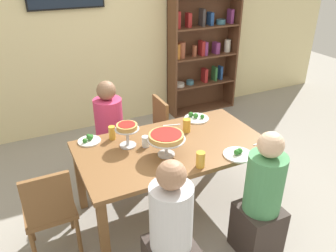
% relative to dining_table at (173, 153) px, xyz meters
% --- Properties ---
extents(ground_plane, '(12.00, 12.00, 0.00)m').
position_rel_dining_table_xyz_m(ground_plane, '(0.00, 0.00, -0.66)').
color(ground_plane, gray).
extents(rear_partition, '(8.00, 0.12, 2.80)m').
position_rel_dining_table_xyz_m(rear_partition, '(0.00, 2.20, 0.74)').
color(rear_partition, beige).
rests_on(rear_partition, ground_plane).
extents(dining_table, '(1.72, 0.96, 0.74)m').
position_rel_dining_table_xyz_m(dining_table, '(0.00, 0.00, 0.00)').
color(dining_table, brown).
rests_on(dining_table, ground_plane).
extents(bookshelf, '(1.17, 0.30, 2.21)m').
position_rel_dining_table_xyz_m(bookshelf, '(1.50, 2.02, 0.48)').
color(bookshelf, brown).
rests_on(bookshelf, ground_plane).
extents(diner_near_left, '(0.34, 0.34, 1.15)m').
position_rel_dining_table_xyz_m(diner_near_left, '(-0.41, -0.80, -0.16)').
color(diner_near_left, '#382D28').
rests_on(diner_near_left, ground_plane).
extents(diner_far_left, '(0.34, 0.34, 1.15)m').
position_rel_dining_table_xyz_m(diner_far_left, '(-0.36, 0.81, -0.16)').
color(diner_far_left, '#382D28').
rests_on(diner_far_left, ground_plane).
extents(diner_near_right, '(0.34, 0.34, 1.15)m').
position_rel_dining_table_xyz_m(diner_near_right, '(0.42, -0.77, -0.16)').
color(diner_near_right, '#382D28').
rests_on(diner_near_right, ground_plane).
extents(chair_far_right, '(0.40, 0.40, 0.87)m').
position_rel_dining_table_xyz_m(chair_far_right, '(0.32, 0.74, -0.17)').
color(chair_far_right, brown).
rests_on(chair_far_right, ground_plane).
extents(chair_head_west, '(0.40, 0.40, 0.87)m').
position_rel_dining_table_xyz_m(chair_head_west, '(-1.14, -0.09, -0.17)').
color(chair_head_west, brown).
rests_on(chair_head_west, ground_plane).
extents(deep_dish_pizza_stand, '(0.33, 0.33, 0.21)m').
position_rel_dining_table_xyz_m(deep_dish_pizza_stand, '(-0.12, -0.12, 0.25)').
color(deep_dish_pizza_stand, silver).
rests_on(deep_dish_pizza_stand, dining_table).
extents(personal_pizza_stand, '(0.22, 0.22, 0.22)m').
position_rel_dining_table_xyz_m(personal_pizza_stand, '(-0.37, 0.17, 0.25)').
color(personal_pizza_stand, silver).
rests_on(personal_pizza_stand, dining_table).
extents(salad_plate_near_diner, '(0.26, 0.26, 0.07)m').
position_rel_dining_table_xyz_m(salad_plate_near_diner, '(0.46, 0.38, 0.10)').
color(salad_plate_near_diner, white).
rests_on(salad_plate_near_diner, dining_table).
extents(salad_plate_far_diner, '(0.26, 0.26, 0.07)m').
position_rel_dining_table_xyz_m(salad_plate_far_diner, '(0.43, -0.40, 0.10)').
color(salad_plate_far_diner, white).
rests_on(salad_plate_far_diner, dining_table).
extents(salad_plate_spare, '(0.21, 0.21, 0.07)m').
position_rel_dining_table_xyz_m(salad_plate_spare, '(-0.67, 0.40, 0.10)').
color(salad_plate_spare, white).
rests_on(salad_plate_spare, dining_table).
extents(beer_glass_amber_tall, '(0.06, 0.06, 0.13)m').
position_rel_dining_table_xyz_m(beer_glass_amber_tall, '(-0.46, 0.35, 0.15)').
color(beer_glass_amber_tall, gold).
rests_on(beer_glass_amber_tall, dining_table).
extents(beer_glass_amber_short, '(0.07, 0.07, 0.14)m').
position_rel_dining_table_xyz_m(beer_glass_amber_short, '(0.05, -0.41, 0.15)').
color(beer_glass_amber_short, gold).
rests_on(beer_glass_amber_short, dining_table).
extents(beer_glass_amber_spare, '(0.08, 0.08, 0.13)m').
position_rel_dining_table_xyz_m(beer_glass_amber_spare, '(0.24, 0.18, 0.15)').
color(beer_glass_amber_spare, gold).
rests_on(beer_glass_amber_spare, dining_table).
extents(water_glass_clear_near, '(0.07, 0.07, 0.10)m').
position_rel_dining_table_xyz_m(water_glass_clear_near, '(-0.23, 0.09, 0.13)').
color(water_glass_clear_near, white).
rests_on(water_glass_clear_near, dining_table).
extents(cutlery_fork_near, '(0.18, 0.02, 0.00)m').
position_rel_dining_table_xyz_m(cutlery_fork_near, '(0.75, -0.32, 0.09)').
color(cutlery_fork_near, silver).
rests_on(cutlery_fork_near, dining_table).
extents(cutlery_knife_near, '(0.18, 0.06, 0.00)m').
position_rel_dining_table_xyz_m(cutlery_knife_near, '(0.17, 0.36, 0.09)').
color(cutlery_knife_near, silver).
rests_on(cutlery_knife_near, dining_table).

